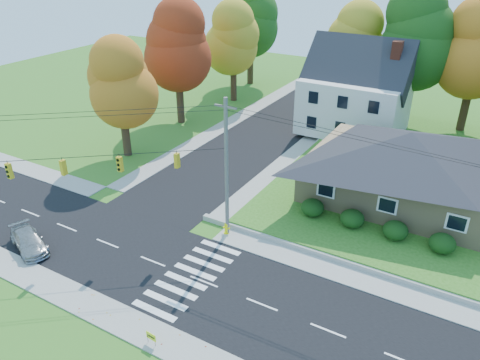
# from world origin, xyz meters

# --- Properties ---
(ground) EXTENTS (120.00, 120.00, 0.00)m
(ground) POSITION_xyz_m (0.00, 0.00, 0.00)
(ground) COLOR #3D7923
(road_main) EXTENTS (90.00, 8.00, 0.02)m
(road_main) POSITION_xyz_m (0.00, 0.00, 0.01)
(road_main) COLOR black
(road_main) RESTS_ON ground
(road_cross) EXTENTS (8.00, 44.00, 0.02)m
(road_cross) POSITION_xyz_m (-8.00, 26.00, 0.01)
(road_cross) COLOR black
(road_cross) RESTS_ON ground
(sidewalk_north) EXTENTS (90.00, 2.00, 0.08)m
(sidewalk_north) POSITION_xyz_m (0.00, 5.00, 0.04)
(sidewalk_north) COLOR #9C9A90
(sidewalk_north) RESTS_ON ground
(sidewalk_south) EXTENTS (90.00, 2.00, 0.08)m
(sidewalk_south) POSITION_xyz_m (0.00, -5.00, 0.04)
(sidewalk_south) COLOR #9C9A90
(sidewalk_south) RESTS_ON ground
(lawn) EXTENTS (30.00, 30.00, 0.50)m
(lawn) POSITION_xyz_m (13.00, 21.00, 0.25)
(lawn) COLOR #3D7923
(lawn) RESTS_ON ground
(ranch_house) EXTENTS (14.60, 10.60, 5.40)m
(ranch_house) POSITION_xyz_m (8.00, 16.00, 3.27)
(ranch_house) COLOR tan
(ranch_house) RESTS_ON lawn
(colonial_house) EXTENTS (10.40, 8.40, 9.60)m
(colonial_house) POSITION_xyz_m (0.04, 28.00, 4.58)
(colonial_house) COLOR silver
(colonial_house) RESTS_ON lawn
(hedge_row) EXTENTS (10.70, 1.70, 1.27)m
(hedge_row) POSITION_xyz_m (7.50, 9.80, 1.14)
(hedge_row) COLOR #163A10
(hedge_row) RESTS_ON lawn
(traffic_infrastructure) EXTENTS (38.10, 10.66, 10.00)m
(traffic_infrastructure) POSITION_xyz_m (-0.15, 1.35, 5.15)
(traffic_infrastructure) COLOR #666059
(traffic_infrastructure) RESTS_ON ground
(tree_lot_0) EXTENTS (6.72, 6.72, 12.51)m
(tree_lot_0) POSITION_xyz_m (-2.00, 34.00, 8.31)
(tree_lot_0) COLOR #3F2A19
(tree_lot_0) RESTS_ON lawn
(tree_lot_1) EXTENTS (7.84, 7.84, 14.60)m
(tree_lot_1) POSITION_xyz_m (4.00, 33.00, 9.61)
(tree_lot_1) COLOR #3F2A19
(tree_lot_1) RESTS_ON lawn
(tree_lot_2) EXTENTS (7.28, 7.28, 13.56)m
(tree_lot_2) POSITION_xyz_m (10.00, 34.00, 8.96)
(tree_lot_2) COLOR #3F2A19
(tree_lot_2) RESTS_ON lawn
(tree_west_0) EXTENTS (6.16, 6.16, 11.47)m
(tree_west_0) POSITION_xyz_m (-17.00, 12.00, 7.15)
(tree_west_0) COLOR #3F2A19
(tree_west_0) RESTS_ON ground
(tree_west_1) EXTENTS (7.28, 7.28, 13.56)m
(tree_west_1) POSITION_xyz_m (-18.00, 22.00, 8.46)
(tree_west_1) COLOR #3F2A19
(tree_west_1) RESTS_ON ground
(tree_west_2) EXTENTS (6.72, 6.72, 12.51)m
(tree_west_2) POSITION_xyz_m (-17.00, 32.00, 7.81)
(tree_west_2) COLOR #3F2A19
(tree_west_2) RESTS_ON ground
(tree_west_3) EXTENTS (7.84, 7.84, 14.60)m
(tree_west_3) POSITION_xyz_m (-19.00, 40.00, 9.11)
(tree_west_3) COLOR #3F2A19
(tree_west_3) RESTS_ON ground
(silver_sedan) EXTENTS (4.45, 3.09, 1.20)m
(silver_sedan) POSITION_xyz_m (-12.06, -3.07, 0.62)
(silver_sedan) COLOR #9C9C9C
(silver_sedan) RESTS_ON road_main
(white_car) EXTENTS (1.83, 4.26, 1.37)m
(white_car) POSITION_xyz_m (-7.28, 35.20, 0.70)
(white_car) COLOR white
(white_car) RESTS_ON road_cross
(fire_hydrant) EXTENTS (0.52, 0.40, 0.91)m
(fire_hydrant) POSITION_xyz_m (-1.55, 5.15, 0.43)
(fire_hydrant) COLOR #FFF703
(fire_hydrant) RESTS_ON ground
(yard_sign) EXTENTS (0.65, 0.08, 0.82)m
(yard_sign) POSITION_xyz_m (0.50, -5.50, 0.58)
(yard_sign) COLOR black
(yard_sign) RESTS_ON ground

